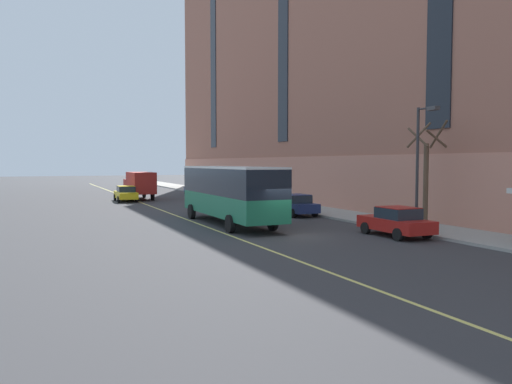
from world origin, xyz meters
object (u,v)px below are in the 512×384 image
Objects in this scene: parked_car_navy_1 at (197,189)px; parked_car_navy_3 at (295,205)px; parked_car_red_6 at (396,222)px; street_lamp at (421,155)px; city_bus at (230,191)px; street_tree_mid_block at (426,173)px; box_truck at (140,184)px; taxi_cab at (126,194)px; parked_car_black_2 at (241,196)px.

parked_car_navy_1 and parked_car_navy_3 have the same top height.
parked_car_red_6 is 3.98m from street_lamp.
street_tree_mid_block reaches higher than city_bus.
box_truck reaches higher than taxi_cab.
parked_car_black_2 is (6.18, 13.10, -1.32)m from city_bus.
city_bus is 2.70× the size of parked_car_red_6.
parked_car_black_2 is at bearing 90.56° from parked_car_navy_3.
city_bus is 23.62m from box_truck.
parked_car_black_2 and parked_car_navy_3 have the same top height.
street_lamp is at bearing 10.81° from parked_car_red_6.
parked_car_navy_3 is at bearing -70.55° from box_truck.
parked_car_navy_3 is (0.09, -23.83, 0.00)m from parked_car_navy_1.
street_tree_mid_block reaches higher than parked_car_navy_1.
street_lamp reaches higher than parked_car_navy_1.
street_tree_mid_block is at bearing -70.87° from box_truck.
taxi_cab is at bearing 110.11° from street_lamp.
parked_car_navy_1 is 35.08m from parked_car_red_6.
city_bus is 27.53m from parked_car_navy_1.
parked_car_navy_1 is (6.19, 26.80, -1.32)m from city_bus.
street_tree_mid_block is (3.24, -9.71, 2.46)m from parked_car_navy_3.
parked_car_red_6 is 0.71× the size of street_tree_mid_block.
parked_car_navy_3 is 0.66× the size of street_lamp.
parked_car_red_6 is at bearing -169.19° from street_lamp.
box_truck is (-7.20, -3.20, 0.87)m from parked_car_navy_1.
parked_car_navy_3 and taxi_cab have the same top height.
city_bus is at bearing 126.35° from parked_car_red_6.
taxi_cab is at bearing -130.43° from box_truck.
taxi_cab is 31.54m from street_lamp.
parked_car_red_6 is at bearing -90.91° from parked_car_navy_3.
parked_car_red_6 is at bearing -77.43° from box_truck.
city_bus is 7.07m from parked_car_navy_3.
street_lamp is (9.00, -31.52, 2.62)m from box_truck.
box_truck is 1.11× the size of street_tree_mid_block.
street_lamp is at bearing -44.75° from city_bus.
parked_car_navy_3 is at bearing -89.44° from parked_car_black_2.
street_lamp is at bearing -85.07° from parked_car_black_2.
street_tree_mid_block is (9.51, -6.74, 1.15)m from city_bus.
parked_car_black_2 is at bearing 94.93° from street_lamp.
parked_car_navy_3 is at bearing -89.79° from parked_car_navy_1.
parked_car_black_2 is 21.38m from parked_car_red_6.
parked_car_navy_1 is 0.65× the size of street_lamp.
city_bus is 14.54m from parked_car_black_2.
street_lamp is at bearing -81.04° from parked_car_navy_3.
parked_car_navy_3 is (0.10, -10.13, -0.00)m from parked_car_black_2.
city_bus is at bearing -103.01° from parked_car_navy_1.
parked_car_navy_3 is 11.56m from street_lamp.
city_bus is 2.45× the size of taxi_cab.
parked_car_black_2 is at bearing -43.20° from taxi_cab.
street_lamp is at bearing -74.06° from box_truck.
street_tree_mid_block is at bearing -66.48° from taxi_cab.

